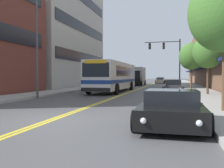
% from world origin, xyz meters
% --- Properties ---
extents(ground_plane, '(240.00, 240.00, 0.00)m').
position_xyz_m(ground_plane, '(0.00, 37.00, 0.00)').
color(ground_plane, '#4C4C4F').
extents(sidewalk_left, '(2.99, 106.00, 0.17)m').
position_xyz_m(sidewalk_left, '(-7.00, 37.00, 0.08)').
color(sidewalk_left, '#9E9B96').
rests_on(sidewalk_left, ground_plane).
extents(sidewalk_right, '(2.99, 106.00, 0.17)m').
position_xyz_m(sidewalk_right, '(7.00, 37.00, 0.08)').
color(sidewalk_right, '#9E9B96').
rests_on(sidewalk_right, ground_plane).
extents(centre_line, '(0.34, 106.00, 0.01)m').
position_xyz_m(centre_line, '(0.00, 37.00, 0.00)').
color(centre_line, yellow).
rests_on(centre_line, ground_plane).
extents(office_tower_left, '(12.08, 20.44, 26.39)m').
position_xyz_m(office_tower_left, '(-14.73, 26.77, 13.20)').
color(office_tower_left, '#BCB7AD').
rests_on(office_tower_left, ground_plane).
extents(city_bus, '(2.90, 12.49, 3.00)m').
position_xyz_m(city_bus, '(-1.79, 17.07, 1.71)').
color(city_bus, silver).
rests_on(city_bus, ground_plane).
extents(car_white_parked_left_mid, '(2.14, 4.52, 1.31)m').
position_xyz_m(car_white_parked_left_mid, '(-4.25, 27.62, 0.61)').
color(car_white_parked_left_mid, white).
rests_on(car_white_parked_left_mid, ground_plane).
extents(car_black_parked_right_foreground, '(2.21, 4.18, 1.18)m').
position_xyz_m(car_black_parked_right_foreground, '(4.36, -0.15, 0.56)').
color(car_black_parked_right_foreground, black).
rests_on(car_black_parked_right_foreground, ground_plane).
extents(car_dark_grey_parked_right_mid, '(2.00, 4.35, 1.30)m').
position_xyz_m(car_dark_grey_parked_right_mid, '(4.34, 16.94, 0.59)').
color(car_dark_grey_parked_right_mid, '#38383D').
rests_on(car_dark_grey_parked_right_mid, ground_plane).
extents(car_slate_blue_moving_lead, '(2.15, 4.57, 1.35)m').
position_xyz_m(car_slate_blue_moving_lead, '(1.10, 55.51, 0.63)').
color(car_slate_blue_moving_lead, '#475675').
rests_on(car_slate_blue_moving_lead, ground_plane).
extents(car_beige_moving_second, '(2.01, 4.65, 1.28)m').
position_xyz_m(car_beige_moving_second, '(1.30, 48.11, 0.60)').
color(car_beige_moving_second, '#BCAD89').
rests_on(car_beige_moving_second, ground_plane).
extents(box_truck, '(2.67, 7.86, 3.25)m').
position_xyz_m(box_truck, '(-2.19, 36.23, 1.65)').
color(box_truck, black).
rests_on(box_truck, ground_plane).
extents(traffic_signal_mast, '(5.33, 0.38, 7.15)m').
position_xyz_m(traffic_signal_mast, '(3.50, 29.92, 5.05)').
color(traffic_signal_mast, '#47474C').
rests_on(traffic_signal_mast, ground_plane).
extents(street_lamp_left_near, '(2.11, 0.28, 9.14)m').
position_xyz_m(street_lamp_left_near, '(-5.05, 7.77, 5.32)').
color(street_lamp_left_near, '#47474C').
rests_on(street_lamp_left_near, ground_plane).
extents(street_tree_right_mid, '(2.48, 2.48, 4.84)m').
position_xyz_m(street_tree_right_mid, '(7.09, 13.14, 3.63)').
color(street_tree_right_mid, brown).
rests_on(street_tree_right_mid, sidewalk_right).
extents(street_tree_right_far, '(2.94, 2.94, 5.47)m').
position_xyz_m(street_tree_right_far, '(6.40, 22.79, 4.00)').
color(street_tree_right_far, brown).
rests_on(street_tree_right_far, sidewalk_right).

